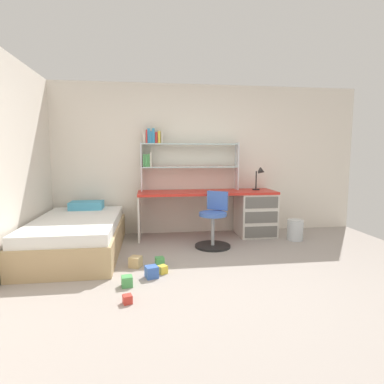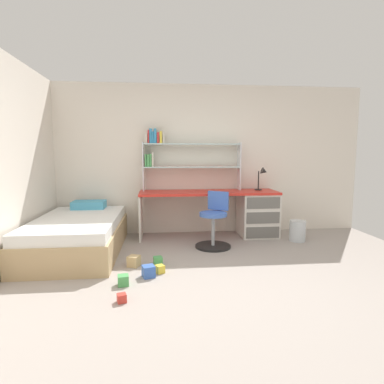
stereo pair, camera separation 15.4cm
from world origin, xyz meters
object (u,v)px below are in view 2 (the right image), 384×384
(bookshelf_hutch, at_px, (177,153))
(toy_block_green_5, at_px, (123,280))
(desk, at_px, (245,211))
(toy_block_red_0, at_px, (122,298))
(toy_block_blue_3, at_px, (149,271))
(swivel_chair, at_px, (214,225))
(toy_block_green_4, at_px, (158,261))
(toy_block_yellow_1, at_px, (160,269))
(waste_bin, at_px, (297,231))
(desk_lamp, at_px, (263,175))
(bed_platform, at_px, (78,235))
(toy_block_natural_2, at_px, (134,261))

(bookshelf_hutch, xyz_separation_m, toy_block_green_5, (-0.67, -2.02, -1.31))
(desk, distance_m, bookshelf_hutch, 1.47)
(toy_block_red_0, bearing_deg, toy_block_blue_3, 68.77)
(swivel_chair, bearing_deg, bookshelf_hutch, 122.92)
(swivel_chair, height_order, toy_block_green_4, swivel_chair)
(toy_block_green_5, bearing_deg, toy_block_green_4, 58.10)
(desk, relative_size, toy_block_yellow_1, 24.69)
(waste_bin, relative_size, toy_block_yellow_1, 3.57)
(desk_lamp, bearing_deg, waste_bin, -46.49)
(bed_platform, bearing_deg, bookshelf_hutch, 30.64)
(toy_block_green_4, bearing_deg, toy_block_green_5, -121.90)
(toy_block_green_4, bearing_deg, toy_block_yellow_1, -84.75)
(desk_lamp, xyz_separation_m, toy_block_green_5, (-2.09, -1.88, -0.95))
(swivel_chair, relative_size, toy_block_red_0, 10.14)
(swivel_chair, relative_size, toy_block_yellow_1, 8.89)
(desk_lamp, relative_size, bed_platform, 0.20)
(waste_bin, bearing_deg, toy_block_yellow_1, -152.37)
(desk, height_order, waste_bin, desk)
(swivel_chair, distance_m, bed_platform, 1.91)
(swivel_chair, xyz_separation_m, waste_bin, (1.35, 0.17, -0.16))
(toy_block_red_0, xyz_separation_m, toy_block_natural_2, (0.03, 0.93, 0.02))
(desk, distance_m, toy_block_red_0, 2.85)
(bed_platform, distance_m, toy_block_green_5, 1.41)
(bed_platform, bearing_deg, toy_block_yellow_1, -38.23)
(toy_block_natural_2, xyz_separation_m, toy_block_green_5, (-0.06, -0.55, -0.01))
(swivel_chair, bearing_deg, toy_block_yellow_1, -129.69)
(swivel_chair, relative_size, waste_bin, 2.49)
(desk_lamp, xyz_separation_m, toy_block_blue_3, (-1.83, -1.68, -0.94))
(desk, xyz_separation_m, waste_bin, (0.73, -0.41, -0.26))
(waste_bin, bearing_deg, toy_block_green_5, -150.47)
(toy_block_natural_2, bearing_deg, toy_block_red_0, -92.06)
(swivel_chair, xyz_separation_m, toy_block_blue_3, (-0.91, -1.06, -0.26))
(desk_lamp, relative_size, swivel_chair, 0.48)
(toy_block_red_0, distance_m, toy_block_yellow_1, 0.77)
(waste_bin, relative_size, toy_block_green_4, 3.17)
(desk, distance_m, toy_block_green_5, 2.58)
(toy_block_blue_3, distance_m, toy_block_green_4, 0.38)
(toy_block_yellow_1, bearing_deg, desk_lamp, 42.60)
(desk_lamp, bearing_deg, bookshelf_hutch, 174.12)
(bookshelf_hutch, xyz_separation_m, desk_lamp, (1.42, -0.15, -0.36))
(swivel_chair, distance_m, toy_block_red_0, 2.01)
(waste_bin, xyz_separation_m, toy_block_green_4, (-2.16, -0.86, -0.11))
(swivel_chair, height_order, toy_block_blue_3, swivel_chair)
(toy_block_yellow_1, distance_m, toy_block_natural_2, 0.40)
(desk_lamp, distance_m, toy_block_natural_2, 2.60)
(waste_bin, height_order, toy_block_green_5, waste_bin)
(bookshelf_hutch, bearing_deg, toy_block_green_4, -102.14)
(toy_block_yellow_1, xyz_separation_m, toy_block_green_5, (-0.38, -0.31, 0.01))
(toy_block_natural_2, xyz_separation_m, toy_block_green_4, (0.29, 0.02, -0.01))
(swivel_chair, distance_m, toy_block_yellow_1, 1.26)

